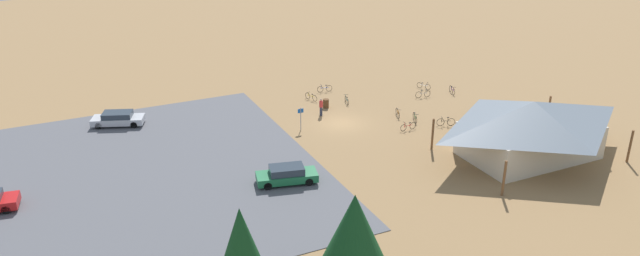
% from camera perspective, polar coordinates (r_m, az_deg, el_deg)
% --- Properties ---
extents(ground, '(160.00, 160.00, 0.00)m').
position_cam_1_polar(ground, '(58.78, 1.98, 0.45)').
color(ground, '#937047').
rests_on(ground, ground).
extents(parking_lot_asphalt, '(37.06, 30.46, 0.05)m').
position_cam_1_polar(parking_lot_asphalt, '(50.35, -21.64, -5.28)').
color(parking_lot_asphalt, '#56565B').
rests_on(parking_lot_asphalt, ground).
extents(bike_pavilion, '(13.67, 9.51, 4.89)m').
position_cam_1_polar(bike_pavilion, '(53.96, 19.04, 0.29)').
color(bike_pavilion, beige).
rests_on(bike_pavilion, ground).
extents(trash_bin, '(0.60, 0.60, 0.90)m').
position_cam_1_polar(trash_bin, '(62.48, 0.55, 2.30)').
color(trash_bin, brown).
rests_on(trash_bin, ground).
extents(lot_sign, '(0.56, 0.08, 2.20)m').
position_cam_1_polar(lot_sign, '(56.75, -1.81, 1.14)').
color(lot_sign, '#99999E').
rests_on(lot_sign, ground).
extents(pine_midwest, '(3.99, 3.99, 6.96)m').
position_cam_1_polar(pine_midwest, '(33.06, 3.20, -9.76)').
color(pine_midwest, brown).
rests_on(pine_midwest, ground).
extents(bicycle_teal_yard_right, '(0.60, 1.67, 0.82)m').
position_cam_1_polar(bicycle_teal_yard_right, '(63.75, 2.50, 2.61)').
color(bicycle_teal_yard_right, black).
rests_on(bicycle_teal_yard_right, ground).
extents(bicycle_white_lone_west, '(0.88, 1.43, 0.80)m').
position_cam_1_polar(bicycle_white_lone_west, '(68.93, 9.61, 3.88)').
color(bicycle_white_lone_west, black).
rests_on(bicycle_white_lone_west, ground).
extents(bicycle_purple_yard_left, '(0.66, 1.72, 0.85)m').
position_cam_1_polar(bicycle_purple_yard_left, '(68.11, 12.16, 3.47)').
color(bicycle_purple_yard_left, black).
rests_on(bicycle_purple_yard_left, ground).
extents(bicycle_blue_back_row, '(1.71, 0.48, 0.86)m').
position_cam_1_polar(bicycle_blue_back_row, '(67.03, 0.43, 3.68)').
color(bicycle_blue_back_row, black).
rests_on(bicycle_blue_back_row, ground).
extents(bicycle_yellow_yard_front, '(0.69, 1.67, 0.78)m').
position_cam_1_polar(bicycle_yellow_yard_front, '(64.58, -0.83, 2.91)').
color(bicycle_yellow_yard_front, black).
rests_on(bicycle_yellow_yard_front, ground).
extents(bicycle_silver_yard_center, '(1.74, 0.48, 0.85)m').
position_cam_1_polar(bicycle_silver_yard_center, '(66.23, 9.54, 3.12)').
color(bicycle_silver_yard_center, black).
rests_on(bicycle_silver_yard_center, ground).
extents(bicycle_red_front_row, '(1.73, 0.48, 0.84)m').
position_cam_1_polar(bicycle_red_front_row, '(57.64, 8.18, 0.14)').
color(bicycle_red_front_row, black).
rests_on(bicycle_red_front_row, ground).
extents(bicycle_green_edge_north, '(0.73, 1.64, 0.87)m').
position_cam_1_polar(bicycle_green_edge_north, '(59.80, 8.81, 0.97)').
color(bicycle_green_edge_north, black).
rests_on(bicycle_green_edge_north, ground).
extents(bicycle_black_mid_cluster, '(1.64, 0.73, 0.88)m').
position_cam_1_polar(bicycle_black_mid_cluster, '(59.21, 11.60, 0.56)').
color(bicycle_black_mid_cluster, black).
rests_on(bicycle_black_mid_cluster, ground).
extents(bicycle_orange_near_porch, '(0.69, 1.64, 0.86)m').
position_cam_1_polar(bicycle_orange_near_porch, '(60.70, 7.22, 1.40)').
color(bicycle_orange_near_porch, black).
rests_on(bicycle_orange_near_porch, ground).
extents(car_silver_inner_stall, '(5.12, 3.47, 1.32)m').
position_cam_1_polar(car_silver_inner_stall, '(60.99, -18.26, 0.83)').
color(car_silver_inner_stall, '#BCBCC1').
rests_on(car_silver_inner_stall, parking_lot_asphalt).
extents(car_green_by_curb, '(4.97, 2.84, 1.40)m').
position_cam_1_polar(car_green_by_curb, '(47.41, -3.11, -4.36)').
color(car_green_by_curb, '#1E6B3D').
rests_on(car_green_by_curb, parking_lot_asphalt).
extents(visitor_crossing_yard, '(0.36, 0.38, 1.76)m').
position_cam_1_polar(visitor_crossing_yard, '(60.28, 0.10, 2.00)').
color(visitor_crossing_yard, '#2D3347').
rests_on(visitor_crossing_yard, ground).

